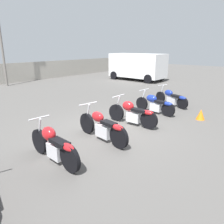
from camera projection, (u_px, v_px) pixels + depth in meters
name	position (u px, v px, depth m)	size (l,w,h in m)	color
ground_plane	(110.00, 129.00, 7.58)	(60.00, 60.00, 0.00)	#514F4C
motorcycle_slot_1	(54.00, 145.00, 5.31)	(0.56, 2.03, 1.03)	black
motorcycle_slot_2	(103.00, 127.00, 6.57)	(0.68, 2.19, 1.04)	black
motorcycle_slot_3	(133.00, 113.00, 7.92)	(0.72, 2.07, 1.02)	black
motorcycle_slot_4	(155.00, 104.00, 9.33)	(0.63, 1.96, 0.96)	black
motorcycle_slot_5	(172.00, 98.00, 10.52)	(0.86, 1.93, 0.94)	black
parked_van	(137.00, 66.00, 18.67)	(2.28, 4.76, 2.22)	white
traffic_cone_near	(201.00, 114.00, 8.56)	(0.33, 0.33, 0.41)	orange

